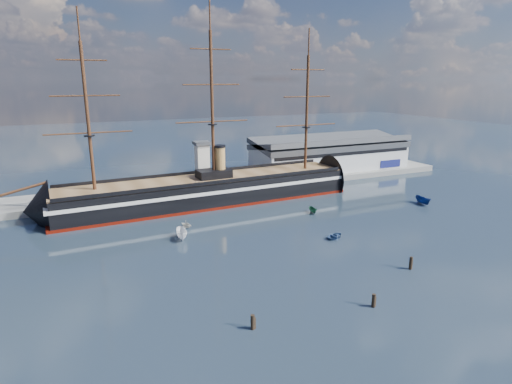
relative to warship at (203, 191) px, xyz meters
name	(u,v)px	position (x,y,z in m)	size (l,w,h in m)	color
ground	(231,223)	(1.28, -20.00, -4.04)	(600.00, 600.00, 0.00)	#202D37
quay	(220,188)	(11.28, 16.00, -4.04)	(180.00, 18.00, 2.00)	slate
warehouse	(330,154)	(59.28, 20.00, 3.95)	(63.00, 21.00, 11.60)	#B7BABC
quay_tower	(202,164)	(4.28, 13.00, 5.72)	(5.00, 5.00, 15.00)	silver
warship	(203,191)	(0.00, 0.00, 0.00)	(113.17, 19.54, 53.94)	black
motorboat_a	(182,239)	(-13.64, -26.32, -4.04)	(7.52, 2.76, 3.01)	white
motorboat_b	(335,238)	(19.71, -40.83, -4.04)	(3.11, 1.24, 1.45)	navy
motorboat_c	(313,213)	(25.33, -22.00, -4.04)	(4.95, 1.81, 1.98)	#204E37
motorboat_d	(186,227)	(-10.50, -18.83, -4.04)	(5.38, 2.33, 1.97)	beige
motorboat_f	(423,204)	(60.27, -28.26, -4.04)	(7.14, 2.62, 2.86)	navy
piling_near_left	(253,329)	(-13.95, -67.65, -4.04)	(0.64, 0.64, 3.08)	black
piling_near_mid	(373,307)	(6.93, -70.07, -4.04)	(0.64, 0.64, 3.03)	black
piling_near_right	(410,269)	(23.21, -61.57, -4.04)	(0.64, 0.64, 3.35)	black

